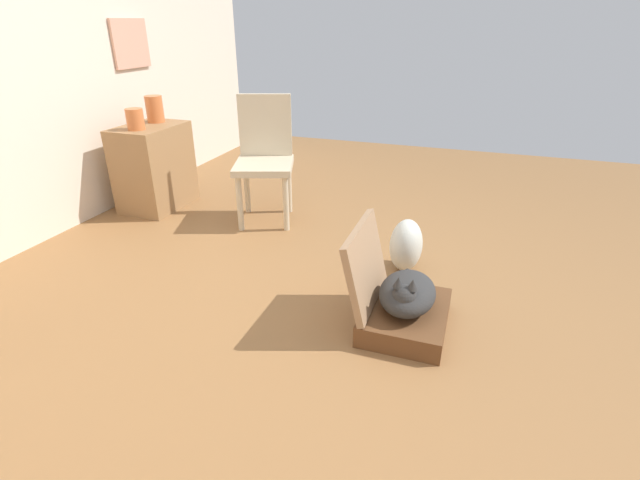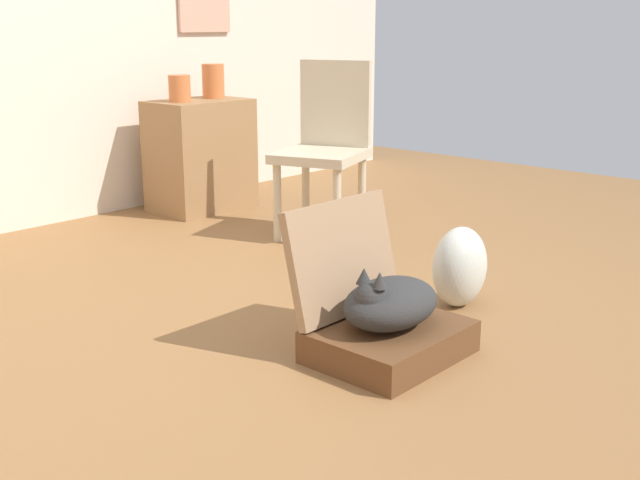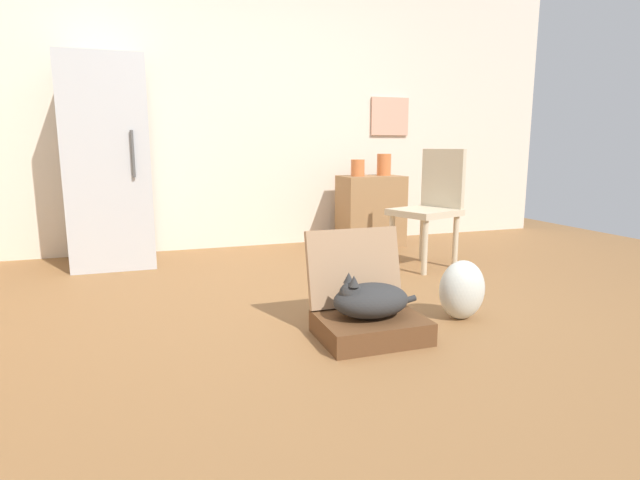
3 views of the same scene
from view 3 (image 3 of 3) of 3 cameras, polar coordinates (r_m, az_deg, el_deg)
The scene contains 11 objects.
ground_plane at distance 3.03m, azimuth 2.41°, elevation -8.07°, with size 7.68×7.68×0.00m, color olive.
wall_back at distance 5.06m, azimuth -7.15°, elevation 14.20°, with size 6.40×0.15×2.60m.
suitcase_base at distance 2.63m, azimuth 5.67°, elevation -9.72°, with size 0.52×0.42×0.12m, color brown.
suitcase_lid at distance 2.75m, azimuth 3.84°, elevation -3.05°, with size 0.52×0.42×0.04m, color #9B7756.
cat at distance 2.58m, azimuth 5.54°, elevation -6.66°, with size 0.47×0.28×0.23m.
plastic_bag_white at distance 2.98m, azimuth 15.62°, elevation -5.39°, with size 0.27×0.20×0.34m, color silver.
refrigerator at distance 4.48m, azimuth -22.53°, elevation 7.90°, with size 0.63×0.68×1.65m.
side_table at distance 5.02m, azimuth 5.69°, elevation 3.28°, with size 0.59×0.41×0.68m, color olive.
vase_tall at distance 4.91m, azimuth 4.25°, elevation 8.06°, with size 0.13×0.13×0.16m, color #CC6B38.
vase_short at distance 5.07m, azimuth 7.18°, elevation 8.38°, with size 0.14×0.14×0.21m, color #CC6B38.
chair at distance 4.18m, azimuth 12.34°, elevation 3.94°, with size 0.58×0.56×0.94m.
Camera 3 is at (-1.06, -2.67, 0.96)m, focal length 28.57 mm.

